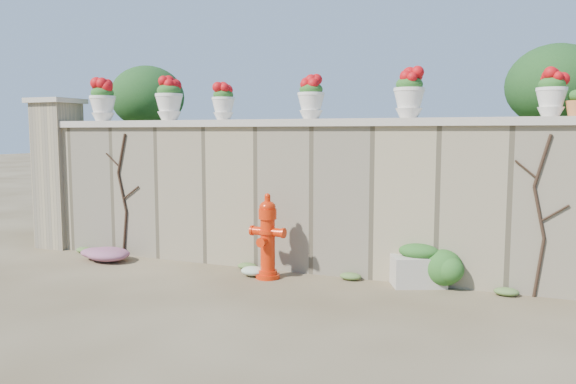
% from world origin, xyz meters
% --- Properties ---
extents(ground, '(80.00, 80.00, 0.00)m').
position_xyz_m(ground, '(0.00, 0.00, 0.00)').
color(ground, '#4E3D27').
rests_on(ground, ground).
extents(stone_wall, '(8.00, 0.40, 2.00)m').
position_xyz_m(stone_wall, '(0.00, 1.80, 1.00)').
color(stone_wall, gray).
rests_on(stone_wall, ground).
extents(wall_cap, '(8.10, 0.52, 0.10)m').
position_xyz_m(wall_cap, '(0.00, 1.80, 2.05)').
color(wall_cap, beige).
rests_on(wall_cap, stone_wall).
extents(gate_pillar, '(0.72, 0.72, 2.48)m').
position_xyz_m(gate_pillar, '(-4.15, 1.80, 1.26)').
color(gate_pillar, gray).
rests_on(gate_pillar, ground).
extents(raised_fill, '(9.00, 6.00, 2.00)m').
position_xyz_m(raised_fill, '(0.00, 5.00, 1.00)').
color(raised_fill, '#384C23').
rests_on(raised_fill, ground).
extents(back_shrub_left, '(1.30, 1.30, 1.10)m').
position_xyz_m(back_shrub_left, '(-3.20, 3.00, 2.55)').
color(back_shrub_left, '#143814').
rests_on(back_shrub_left, raised_fill).
extents(back_shrub_right, '(1.30, 1.30, 1.10)m').
position_xyz_m(back_shrub_right, '(3.40, 3.00, 2.55)').
color(back_shrub_right, '#143814').
rests_on(back_shrub_right, raised_fill).
extents(vine_left, '(0.60, 0.04, 1.91)m').
position_xyz_m(vine_left, '(-2.67, 1.58, 0.99)').
color(vine_left, black).
rests_on(vine_left, ground).
extents(vine_right, '(0.60, 0.04, 1.91)m').
position_xyz_m(vine_right, '(3.23, 1.58, 0.99)').
color(vine_right, black).
rests_on(vine_right, ground).
extents(fire_hydrant, '(0.48, 0.34, 1.12)m').
position_xyz_m(fire_hydrant, '(-0.04, 1.18, 0.56)').
color(fire_hydrant, red).
rests_on(fire_hydrant, ground).
extents(planter_box, '(0.74, 0.61, 0.54)m').
position_xyz_m(planter_box, '(1.86, 1.55, 0.25)').
color(planter_box, beige).
rests_on(planter_box, ground).
extents(green_shrub, '(0.61, 0.55, 0.58)m').
position_xyz_m(green_shrub, '(2.18, 1.55, 0.29)').
color(green_shrub, '#1E5119').
rests_on(green_shrub, ground).
extents(magenta_clump, '(0.93, 0.62, 0.25)m').
position_xyz_m(magenta_clump, '(-2.80, 1.14, 0.12)').
color(magenta_clump, '#C02694').
rests_on(magenta_clump, ground).
extents(white_flowers, '(0.46, 0.37, 0.17)m').
position_xyz_m(white_flowers, '(-0.35, 1.16, 0.08)').
color(white_flowers, white).
rests_on(white_flowers, ground).
extents(urn_pot_0, '(0.41, 0.41, 0.64)m').
position_xyz_m(urn_pot_0, '(-3.19, 1.80, 2.42)').
color(urn_pot_0, silver).
rests_on(urn_pot_0, wall_cap).
extents(urn_pot_1, '(0.41, 0.41, 0.64)m').
position_xyz_m(urn_pot_1, '(-1.94, 1.80, 2.42)').
color(urn_pot_1, silver).
rests_on(urn_pot_1, wall_cap).
extents(urn_pot_2, '(0.34, 0.34, 0.53)m').
position_xyz_m(urn_pot_2, '(-1.01, 1.80, 2.36)').
color(urn_pot_2, silver).
rests_on(urn_pot_2, wall_cap).
extents(urn_pot_3, '(0.37, 0.37, 0.58)m').
position_xyz_m(urn_pot_3, '(0.34, 1.80, 2.39)').
color(urn_pot_3, silver).
rests_on(urn_pot_3, wall_cap).
extents(urn_pot_4, '(0.39, 0.39, 0.62)m').
position_xyz_m(urn_pot_4, '(1.66, 1.80, 2.40)').
color(urn_pot_4, silver).
rests_on(urn_pot_4, wall_cap).
extents(urn_pot_5, '(0.35, 0.35, 0.54)m').
position_xyz_m(urn_pot_5, '(3.30, 1.80, 2.37)').
color(urn_pot_5, silver).
rests_on(urn_pot_5, wall_cap).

